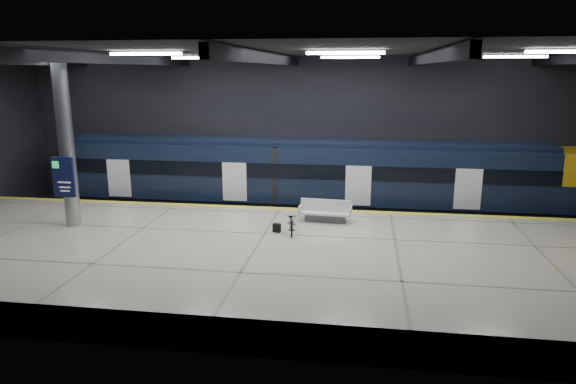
# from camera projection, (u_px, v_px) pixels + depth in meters

# --- Properties ---
(ground) EXTENTS (30.00, 30.00, 0.00)m
(ground) POSITION_uv_depth(u_px,v_px,m) (269.00, 251.00, 21.25)
(ground) COLOR black
(ground) RESTS_ON ground
(room_shell) EXTENTS (30.10, 16.10, 8.05)m
(room_shell) POSITION_uv_depth(u_px,v_px,m) (268.00, 112.00, 19.93)
(room_shell) COLOR black
(room_shell) RESTS_ON ground
(platform) EXTENTS (30.00, 11.00, 1.10)m
(platform) POSITION_uv_depth(u_px,v_px,m) (257.00, 260.00, 18.72)
(platform) COLOR beige
(platform) RESTS_ON ground
(safety_strip) EXTENTS (30.00, 0.40, 0.01)m
(safety_strip) POSITION_uv_depth(u_px,v_px,m) (280.00, 208.00, 23.64)
(safety_strip) COLOR yellow
(safety_strip) RESTS_ON platform
(rails) EXTENTS (30.00, 1.52, 0.16)m
(rails) POSITION_uv_depth(u_px,v_px,m) (289.00, 214.00, 26.53)
(rails) COLOR gray
(rails) RESTS_ON ground
(train) EXTENTS (29.40, 2.84, 3.79)m
(train) POSITION_uv_depth(u_px,v_px,m) (334.00, 178.00, 25.73)
(train) COLOR black
(train) RESTS_ON ground
(bench) EXTENTS (2.23, 1.05, 0.96)m
(bench) POSITION_uv_depth(u_px,v_px,m) (325.00, 214.00, 21.58)
(bench) COLOR #595B60
(bench) RESTS_ON platform
(bicycle) EXTENTS (0.80, 1.66, 0.84)m
(bicycle) POSITION_uv_depth(u_px,v_px,m) (292.00, 223.00, 20.03)
(bicycle) COLOR #99999E
(bicycle) RESTS_ON platform
(pannier_bag) EXTENTS (0.34, 0.26, 0.35)m
(pannier_bag) POSITION_uv_depth(u_px,v_px,m) (277.00, 228.00, 20.17)
(pannier_bag) COLOR black
(pannier_bag) RESTS_ON platform
(info_column) EXTENTS (0.90, 0.78, 6.90)m
(info_column) POSITION_uv_depth(u_px,v_px,m) (66.00, 144.00, 20.36)
(info_column) COLOR #9EA0A5
(info_column) RESTS_ON platform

